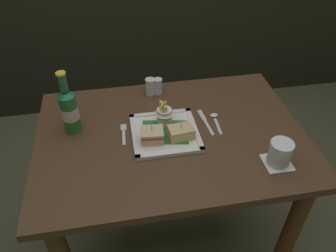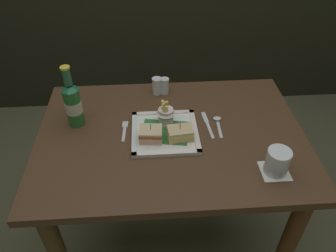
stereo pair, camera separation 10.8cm
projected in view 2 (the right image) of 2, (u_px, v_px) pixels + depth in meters
ground_plane at (170, 238)px, 1.83m from camera, size 6.00×6.00×0.00m
dining_table at (171, 159)px, 1.43m from camera, size 1.08×0.76×0.77m
square_plate at (165, 133)px, 1.33m from camera, size 0.27×0.27×0.02m
sandwich_half_left at (151, 134)px, 1.27m from camera, size 0.09×0.08×0.08m
sandwich_half_right at (180, 133)px, 1.28m from camera, size 0.10×0.08×0.08m
fries_cup at (166, 113)px, 1.34m from camera, size 0.08×0.08×0.11m
beer_bottle at (73, 103)px, 1.32m from camera, size 0.07×0.07×0.27m
drink_coaster at (274, 171)px, 1.17m from camera, size 0.10×0.10×0.00m
water_glass at (277, 163)px, 1.15m from camera, size 0.08×0.08×0.09m
fork at (125, 130)px, 1.35m from camera, size 0.03×0.13×0.00m
knife at (207, 123)px, 1.38m from camera, size 0.03×0.17×0.00m
spoon at (218, 121)px, 1.38m from camera, size 0.03×0.13×0.01m
salt_shaker at (157, 87)px, 1.53m from camera, size 0.05×0.05×0.08m
pepper_shaker at (165, 87)px, 1.53m from camera, size 0.04×0.04×0.08m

